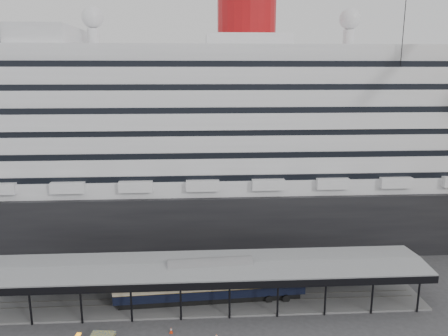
# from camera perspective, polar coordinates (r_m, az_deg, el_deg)

# --- Properties ---
(ground) EXTENTS (200.00, 200.00, 0.00)m
(ground) POSITION_cam_1_polar(r_m,az_deg,el_deg) (54.39, -2.43, -19.58)
(ground) COLOR #37373A
(ground) RESTS_ON ground
(cruise_ship) EXTENTS (130.00, 30.00, 43.90)m
(cruise_ship) POSITION_cam_1_polar(r_m,az_deg,el_deg) (78.75, -2.96, 4.84)
(cruise_ship) COLOR black
(cruise_ship) RESTS_ON ground
(platform_canopy) EXTENTS (56.00, 9.18, 5.30)m
(platform_canopy) POSITION_cam_1_polar(r_m,az_deg,el_deg) (57.56, -2.55, -14.94)
(platform_canopy) COLOR slate
(platform_canopy) RESTS_ON ground
(pullman_carriage) EXTENTS (24.26, 4.51, 23.68)m
(pullman_carriage) POSITION_cam_1_polar(r_m,az_deg,el_deg) (57.34, -1.81, -14.49)
(pullman_carriage) COLOR black
(pullman_carriage) RESTS_ON ground
(traffic_cone_left) EXTENTS (0.42, 0.42, 0.71)m
(traffic_cone_left) POSITION_cam_1_polar(r_m,az_deg,el_deg) (52.85, -6.93, -20.28)
(traffic_cone_left) COLOR #F0340D
(traffic_cone_left) RESTS_ON ground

